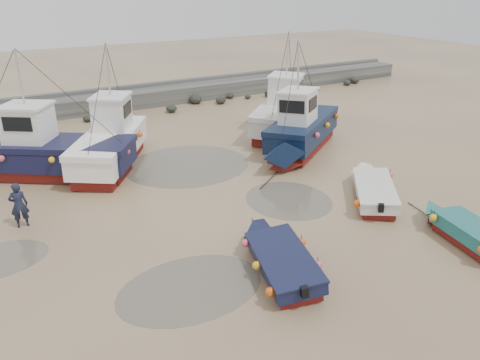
% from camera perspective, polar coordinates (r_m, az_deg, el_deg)
% --- Properties ---
extents(ground, '(120.00, 120.00, 0.00)m').
position_cam_1_polar(ground, '(17.60, 0.01, -8.02)').
color(ground, tan).
rests_on(ground, ground).
extents(seawall, '(60.00, 4.92, 1.50)m').
position_cam_1_polar(seawall, '(36.81, -17.56, 8.84)').
color(seawall, slate).
rests_on(seawall, ground).
extents(puddle_a, '(4.89, 4.89, 0.01)m').
position_cam_1_polar(puddle_a, '(15.54, -6.05, -12.90)').
color(puddle_a, '#5B5549').
rests_on(puddle_a, ground).
extents(puddle_b, '(3.76, 3.76, 0.01)m').
position_cam_1_polar(puddle_b, '(21.19, 5.93, -2.40)').
color(puddle_b, '#5B5549').
rests_on(puddle_b, ground).
extents(puddle_d, '(6.73, 6.73, 0.01)m').
position_cam_1_polar(puddle_d, '(25.20, -6.45, 1.86)').
color(puddle_d, '#5B5549').
rests_on(puddle_d, ground).
extents(dinghy_1, '(2.89, 5.93, 1.43)m').
position_cam_1_polar(dinghy_1, '(16.06, 5.06, -9.18)').
color(dinghy_1, maroon).
rests_on(dinghy_1, ground).
extents(dinghy_2, '(2.38, 5.35, 1.43)m').
position_cam_1_polar(dinghy_2, '(19.58, 25.81, -5.26)').
color(dinghy_2, maroon).
rests_on(dinghy_2, ground).
extents(dinghy_3, '(4.56, 5.47, 1.43)m').
position_cam_1_polar(dinghy_3, '(21.87, 16.04, -0.85)').
color(dinghy_3, maroon).
rests_on(dinghy_3, ground).
extents(cabin_boat_0, '(9.82, 7.31, 6.22)m').
position_cam_1_polar(cabin_boat_0, '(25.25, -23.11, 3.30)').
color(cabin_boat_0, maroon).
rests_on(cabin_boat_0, ground).
extents(cabin_boat_1, '(6.36, 9.19, 6.22)m').
position_cam_1_polar(cabin_boat_1, '(25.74, -15.32, 4.79)').
color(cabin_boat_1, maroon).
rests_on(cabin_boat_1, ground).
extents(cabin_boat_2, '(8.69, 6.57, 6.22)m').
position_cam_1_polar(cabin_boat_2, '(26.71, 7.37, 6.14)').
color(cabin_boat_2, maroon).
rests_on(cabin_boat_2, ground).
extents(cabin_boat_3, '(7.87, 7.56, 6.22)m').
position_cam_1_polar(cabin_boat_3, '(30.38, 5.28, 8.35)').
color(cabin_boat_3, maroon).
rests_on(cabin_boat_3, ground).
extents(person, '(0.72, 0.50, 1.90)m').
position_cam_1_polar(person, '(20.83, -24.92, -5.12)').
color(person, '#191C31').
rests_on(person, ground).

